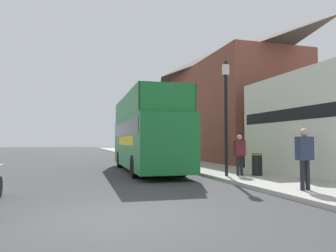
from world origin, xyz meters
TOP-DOWN VIEW (x-y plane):
  - ground_plane at (0.00, 21.00)m, footprint 144.00×144.00m
  - sidewalk at (6.81, 18.00)m, footprint 3.54×108.00m
  - brick_terrace_rear at (11.58, 22.98)m, footprint 6.00×24.63m
  - tour_bus at (3.10, 10.45)m, footprint 2.72×10.00m
  - parked_car_ahead_of_bus at (3.92, 18.88)m, footprint 1.98×4.30m
  - pedestrian_nearest at (6.02, 1.55)m, footprint 0.49×0.27m
  - pedestrian_second at (7.66, 3.54)m, footprint 0.47×0.26m
  - pedestrian_third at (6.19, 5.86)m, footprint 0.46×0.25m
  - lamp_post_nearest at (5.62, 5.97)m, footprint 0.35×0.35m
  - lamp_post_second at (5.49, 13.28)m, footprint 0.35×0.35m
  - litter_bin at (6.96, 5.74)m, footprint 0.48×0.48m

SIDE VIEW (x-z plane):
  - ground_plane at x=0.00m, z-range 0.00..0.00m
  - sidewalk at x=6.81m, z-range 0.00..0.14m
  - litter_bin at x=6.96m, z-range 0.17..1.12m
  - parked_car_ahead_of_bus at x=3.92m, z-range -0.05..1.53m
  - pedestrian_third at x=6.19m, z-range 0.32..2.07m
  - pedestrian_second at x=7.66m, z-range 0.32..2.13m
  - pedestrian_nearest at x=6.02m, z-range 0.33..2.19m
  - tour_bus at x=3.10m, z-range -0.21..3.79m
  - lamp_post_nearest at x=5.62m, z-range 1.06..6.08m
  - lamp_post_second at x=5.49m, z-range 1.06..6.08m
  - brick_terrace_rear at x=11.58m, z-range 0.00..10.08m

